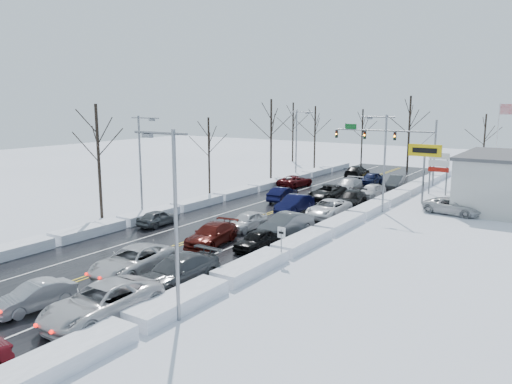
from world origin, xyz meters
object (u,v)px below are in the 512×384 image
Objects in this scene: traffic_signal_mast at (394,139)px; tires_plus_sign at (425,155)px; flagpole at (499,138)px; oncoming_car_0 at (283,201)px.

tires_plus_sign is at bearing -59.54° from traffic_signal_mast.
flagpole reaches higher than traffic_signal_mast.
flagpole is 2.21× the size of oncoming_car_0.
tires_plus_sign is at bearing -108.44° from flagpole.
traffic_signal_mast is 2.21× the size of tires_plus_sign.
oncoming_car_0 is at bearing -105.99° from traffic_signal_mast.
oncoming_car_0 is at bearing -151.80° from tires_plus_sign.
flagpole is at bearing 9.73° from traffic_signal_mast.
oncoming_car_0 is (-17.07, -20.65, -5.93)m from flagpole.
oncoming_car_0 is (-5.34, -18.64, -5.48)m from traffic_signal_mast.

